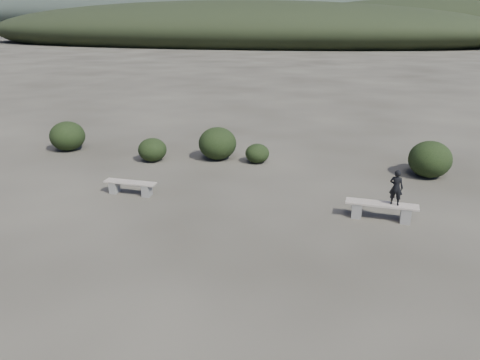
# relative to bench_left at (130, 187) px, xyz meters

# --- Properties ---
(ground) EXTENTS (1200.00, 1200.00, 0.00)m
(ground) POSITION_rel_bench_left_xyz_m (3.24, -4.34, -0.26)
(ground) COLOR #2F2C25
(ground) RESTS_ON ground
(bench_left) EXTENTS (1.72, 0.38, 0.43)m
(bench_left) POSITION_rel_bench_left_xyz_m (0.00, 0.00, 0.00)
(bench_left) COLOR slate
(bench_left) RESTS_ON ground
(bench_right) EXTENTS (1.98, 0.49, 0.49)m
(bench_right) POSITION_rel_bench_left_xyz_m (7.69, -0.06, 0.04)
(bench_right) COLOR slate
(bench_right) RESTS_ON ground
(seated_person) EXTENTS (0.42, 0.33, 1.00)m
(seated_person) POSITION_rel_bench_left_xyz_m (8.01, -0.07, 0.73)
(seated_person) COLOR black
(seated_person) RESTS_ON bench_right
(shrub_a) EXTENTS (1.12, 1.12, 0.91)m
(shrub_a) POSITION_rel_bench_left_xyz_m (-0.86, 3.59, 0.20)
(shrub_a) COLOR black
(shrub_a) RESTS_ON ground
(shrub_b) EXTENTS (1.50, 1.50, 1.28)m
(shrub_b) POSITION_rel_bench_left_xyz_m (1.54, 4.47, 0.38)
(shrub_b) COLOR black
(shrub_b) RESTS_ON ground
(shrub_c) EXTENTS (0.93, 0.93, 0.75)m
(shrub_c) POSITION_rel_bench_left_xyz_m (3.17, 4.38, 0.11)
(shrub_c) COLOR black
(shrub_c) RESTS_ON ground
(shrub_d) EXTENTS (1.48, 1.48, 1.29)m
(shrub_d) POSITION_rel_bench_left_xyz_m (9.42, 4.22, 0.39)
(shrub_d) COLOR black
(shrub_d) RESTS_ON ground
(shrub_e) EXTENTS (1.19, 1.19, 0.99)m
(shrub_e) POSITION_rel_bench_left_xyz_m (9.48, 4.82, 0.24)
(shrub_e) COLOR black
(shrub_e) RESTS_ON ground
(shrub_f) EXTENTS (1.46, 1.46, 1.23)m
(shrub_f) POSITION_rel_bench_left_xyz_m (-5.00, 4.16, 0.36)
(shrub_f) COLOR black
(shrub_f) RESTS_ON ground
(mountain_ridges) EXTENTS (500.00, 400.00, 56.00)m
(mountain_ridges) POSITION_rel_bench_left_xyz_m (-4.24, 334.72, 10.58)
(mountain_ridges) COLOR black
(mountain_ridges) RESTS_ON ground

